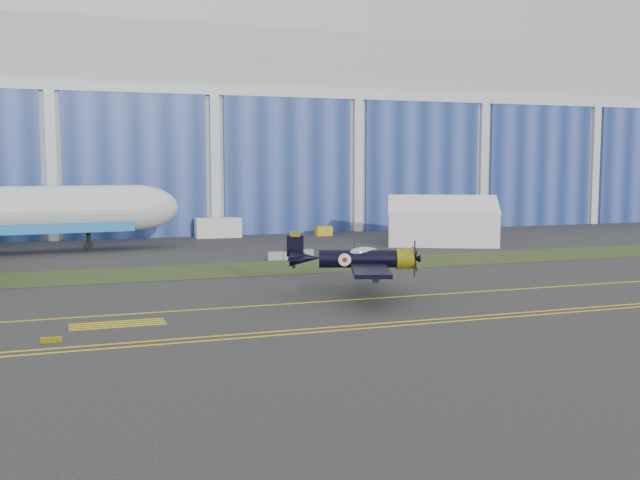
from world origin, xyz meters
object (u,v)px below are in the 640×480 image
object	(u,v)px
tug	(324,231)
tent	(442,219)
shipping_container	(218,228)
warbird	(358,259)

from	to	relation	value
tug	tent	bearing A→B (deg)	-55.43
shipping_container	warbird	bearing A→B (deg)	-86.63
tent	shipping_container	distance (m)	31.31
warbird	tug	distance (m)	49.82
warbird	tug	world-z (taller)	warbird
tent	warbird	bearing A→B (deg)	-102.86
warbird	tent	distance (m)	40.35
tent	tug	size ratio (longest dim) A/B	7.28
tug	shipping_container	bearing A→B (deg)	171.45
tent	tug	distance (m)	19.10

